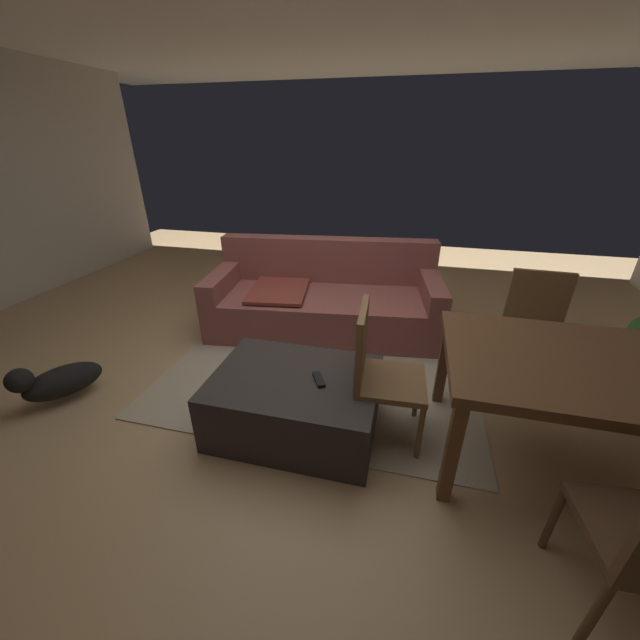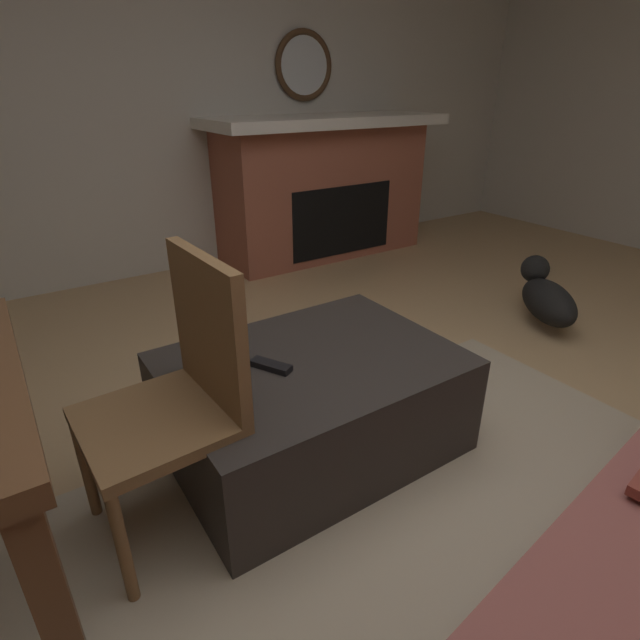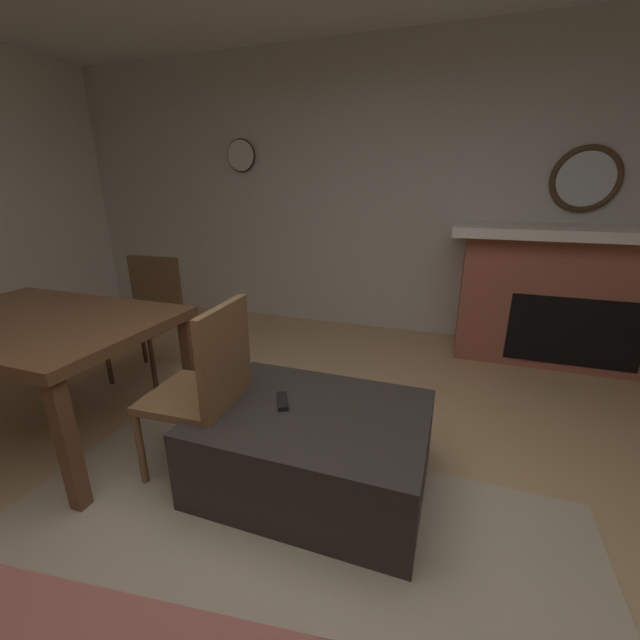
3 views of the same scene
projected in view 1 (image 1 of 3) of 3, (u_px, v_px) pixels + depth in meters
The scene contains 9 objects.
floor at pixel (300, 377), 3.14m from camera, with size 9.42×9.42×0.00m, color tan.
area_rug at pixel (321, 368), 3.25m from camera, with size 2.60×2.00×0.01m, color tan.
couch at pixel (324, 300), 3.85m from camera, with size 2.40×1.26×0.89m.
ottoman_coffee_table at pixel (296, 401), 2.52m from camera, with size 1.10×0.81×0.42m, color #2D2826.
tv_remote at pixel (319, 379), 2.38m from camera, with size 0.05×0.16×0.02m, color black.
dining_table at pixel (584, 374), 2.04m from camera, with size 1.49×1.00×0.74m.
dining_chair_west at pixel (377, 367), 2.34m from camera, with size 0.46×0.46×0.93m.
dining_chair_north at pixel (535, 325), 2.87m from camera, with size 0.46×0.46×0.93m.
small_dog at pixel (57, 381), 2.77m from camera, with size 0.48×0.58×0.33m.
Camera 1 is at (0.79, -2.48, 1.84)m, focal length 20.58 mm.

